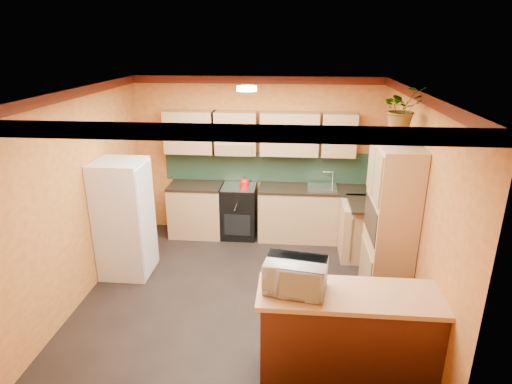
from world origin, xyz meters
TOP-DOWN VIEW (x-y plane):
  - room_shell at (0.02, 0.28)m, footprint 4.24×4.24m
  - base_cabinets_back at (0.35, 1.80)m, footprint 3.65×0.60m
  - countertop_back at (0.35, 1.80)m, footprint 3.65×0.62m
  - stove at (-0.28, 1.80)m, footprint 0.58×0.58m
  - kettle at (-0.18, 1.75)m, footprint 0.17×0.17m
  - sink at (1.12, 1.80)m, footprint 0.48×0.40m
  - base_cabinets_right at (1.80, 1.17)m, footprint 0.60×0.80m
  - countertop_right at (1.80, 1.17)m, footprint 0.62×0.80m
  - fridge at (-1.75, 0.41)m, footprint 0.68×0.66m
  - pantry at (1.85, 0.01)m, footprint 0.48×0.90m
  - fern_pot at (1.85, 0.06)m, footprint 0.22×0.22m
  - fern at (1.85, 0.06)m, footprint 0.56×0.53m
  - breakfast_bar at (1.26, -1.34)m, footprint 1.80×0.55m
  - bar_top at (1.26, -1.34)m, footprint 1.90×0.65m
  - microwave at (0.68, -1.34)m, footprint 0.65×0.49m

SIDE VIEW (x-z plane):
  - base_cabinets_back at x=0.35m, z-range 0.00..0.88m
  - base_cabinets_right at x=1.80m, z-range 0.00..0.88m
  - breakfast_bar at x=1.26m, z-range 0.00..0.88m
  - stove at x=-0.28m, z-range 0.00..0.91m
  - fridge at x=-1.75m, z-range 0.00..1.70m
  - countertop_back at x=0.35m, z-range 0.88..0.92m
  - countertop_right at x=1.80m, z-range 0.88..0.92m
  - bar_top at x=1.26m, z-range 0.88..0.93m
  - sink at x=1.12m, z-range 0.92..0.95m
  - kettle at x=-0.18m, z-range 0.91..1.09m
  - pantry at x=1.85m, z-range 0.00..2.10m
  - microwave at x=0.68m, z-range 0.93..1.26m
  - room_shell at x=0.02m, z-range 0.73..3.45m
  - fern_pot at x=1.85m, z-range 2.10..2.26m
  - fern at x=1.85m, z-range 2.26..2.77m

